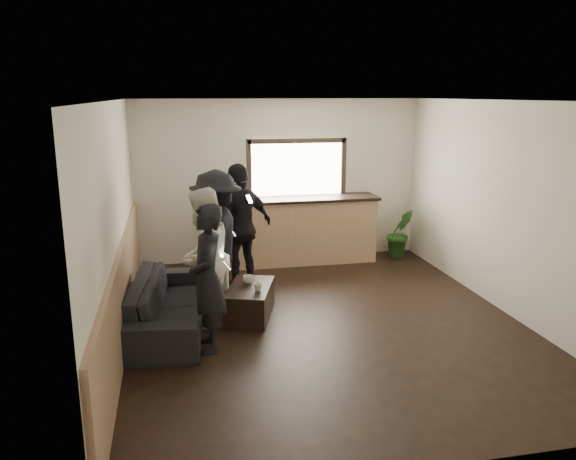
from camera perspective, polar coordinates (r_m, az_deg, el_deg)
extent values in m
cube|color=black|center=(7.38, 3.60, -9.29)|extent=(5.00, 6.00, 0.01)
cube|color=silver|center=(6.80, 3.96, 12.99)|extent=(5.00, 6.00, 0.01)
cube|color=silver|center=(9.83, -0.90, 5.03)|extent=(5.00, 0.01, 2.80)
cube|color=silver|center=(4.26, 14.64, -7.10)|extent=(5.00, 0.01, 2.80)
cube|color=silver|center=(6.75, -17.16, 0.41)|extent=(0.01, 6.00, 2.80)
cube|color=silver|center=(7.99, 21.33, 2.07)|extent=(0.01, 6.00, 2.80)
cube|color=tan|center=(6.98, -16.42, -6.39)|extent=(0.06, 5.90, 1.10)
cube|color=tan|center=(9.75, 1.20, -0.13)|extent=(2.60, 0.60, 1.10)
cube|color=black|center=(9.63, 1.22, 3.19)|extent=(2.70, 0.68, 0.05)
cube|color=white|center=(9.83, 0.87, 6.20)|extent=(1.60, 0.06, 0.90)
cube|color=#3F3326|center=(9.75, 0.92, 9.04)|extent=(1.72, 0.08, 0.08)
cube|color=#3F3326|center=(9.65, -3.99, 6.04)|extent=(0.08, 0.08, 1.06)
cube|color=#3F3326|center=(10.02, 5.63, 6.28)|extent=(0.08, 0.08, 1.06)
imported|color=black|center=(7.23, -12.01, -7.33)|extent=(1.09, 2.28, 0.64)
cube|color=black|center=(7.47, -3.89, -7.28)|extent=(0.79, 1.07, 0.42)
imported|color=silver|center=(7.51, -4.09, -5.01)|extent=(0.18, 0.18, 0.11)
imported|color=silver|center=(7.21, -3.06, -5.84)|extent=(0.15, 0.15, 0.10)
imported|color=#2D6623|center=(10.32, 11.30, -0.28)|extent=(0.50, 0.41, 0.88)
imported|color=black|center=(6.41, -8.18, -4.90)|extent=(0.41, 0.62, 1.70)
cube|color=black|center=(6.38, -6.25, -3.55)|extent=(0.09, 0.07, 0.12)
cube|color=silver|center=(6.37, -6.25, -3.54)|extent=(0.08, 0.06, 0.11)
imported|color=white|center=(7.09, -8.60, -2.83)|extent=(0.97, 1.06, 1.76)
cube|color=black|center=(6.99, -6.95, -2.32)|extent=(0.11, 0.10, 0.12)
cube|color=silver|center=(6.98, -6.94, -2.30)|extent=(0.10, 0.09, 0.11)
imported|color=black|center=(7.75, -7.24, -0.89)|extent=(0.91, 1.33, 1.89)
cube|color=black|center=(7.70, -5.63, -0.18)|extent=(0.10, 0.09, 0.12)
cube|color=silver|center=(7.70, -5.63, -0.16)|extent=(0.09, 0.08, 0.11)
imported|color=black|center=(8.37, -4.84, 0.30)|extent=(1.19, 0.96, 1.90)
cube|color=black|center=(8.10, -3.96, 3.14)|extent=(0.11, 0.12, 0.12)
cube|color=silver|center=(8.10, -3.95, 3.16)|extent=(0.09, 0.10, 0.11)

